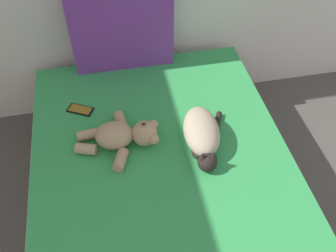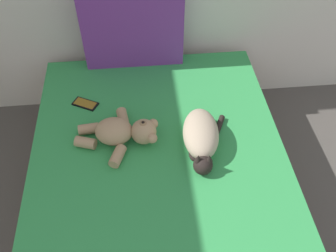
% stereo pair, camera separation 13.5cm
% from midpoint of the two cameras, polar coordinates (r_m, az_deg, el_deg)
% --- Properties ---
extents(bed, '(1.41, 2.06, 0.47)m').
position_cam_midpoint_polar(bed, '(2.10, -2.07, -11.53)').
color(bed, '#9E7A56').
rests_on(bed, ground_plane).
extents(patterned_cushion, '(0.63, 0.12, 0.54)m').
position_cam_midpoint_polar(patterned_cushion, '(2.40, -8.69, 14.45)').
color(patterned_cushion, '#72338C').
rests_on(patterned_cushion, bed).
extents(cat, '(0.28, 0.42, 0.15)m').
position_cam_midpoint_polar(cat, '(1.98, 3.28, -1.32)').
color(cat, tan).
rests_on(cat, bed).
extents(teddy_bear, '(0.46, 0.40, 0.15)m').
position_cam_midpoint_polar(teddy_bear, '(2.01, -8.78, -1.50)').
color(teddy_bear, tan).
rests_on(teddy_bear, bed).
extents(cell_phone, '(0.16, 0.13, 0.01)m').
position_cam_midpoint_polar(cell_phone, '(2.27, -14.87, 2.36)').
color(cell_phone, black).
rests_on(cell_phone, bed).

